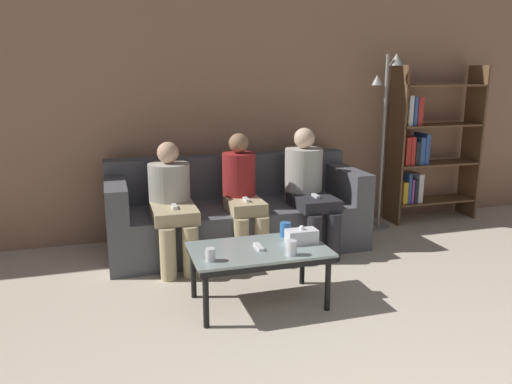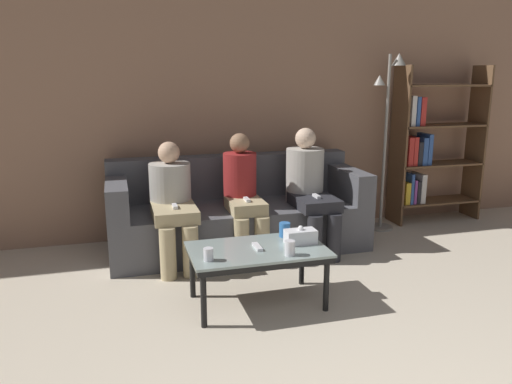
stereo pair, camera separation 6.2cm
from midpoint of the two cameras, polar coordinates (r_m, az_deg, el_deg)
The scene contains 13 objects.
wall_back at distance 5.00m, azimuth -4.21°, elevation 9.94°, with size 12.00×0.06×2.60m.
couch at distance 4.68m, azimuth -2.64°, elevation -2.60°, with size 2.33×0.87×0.83m.
coffee_table at distance 3.50m, azimuth -0.20°, elevation -7.10°, with size 0.95×0.57×0.42m.
cup_near_left at distance 3.26m, azimuth -5.77°, elevation -7.14°, with size 0.06×0.06×0.09m.
cup_near_right at distance 3.72m, azimuth 2.90°, elevation -4.30°, with size 0.08×0.08×0.11m.
cup_far_center at distance 3.35m, azimuth 3.55°, elevation -6.39°, with size 0.07×0.07×0.10m.
tissue_box at distance 3.58m, azimuth 4.74°, elevation -5.05°, with size 0.22×0.12×0.13m.
game_remote at distance 3.48m, azimuth -0.20°, elevation -6.28°, with size 0.04×0.15×0.02m.
bookshelf at distance 5.74m, azimuth 18.30°, elevation 4.74°, with size 1.00×0.32×1.68m.
standing_lamp at distance 5.27m, azimuth 14.18°, elevation 7.59°, with size 0.31×0.26×1.79m.
seated_person_left_end at distance 4.29m, azimuth -10.03°, elevation -0.83°, with size 0.36×0.74×1.03m.
seated_person_mid_left at distance 4.41m, azimuth -1.98°, elevation -0.06°, with size 0.31×0.62×1.09m.
seated_person_mid_right at distance 4.60m, azimuth 5.57°, elevation 0.74°, with size 0.35×0.73×1.11m.
Camera 1 is at (-1.12, -0.64, 1.60)m, focal length 35.00 mm.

